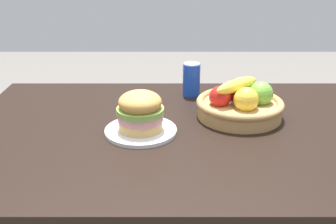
% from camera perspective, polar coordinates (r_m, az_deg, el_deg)
% --- Properties ---
extents(dining_table, '(1.40, 0.90, 0.75)m').
position_cam_1_polar(dining_table, '(1.33, 2.29, -6.30)').
color(dining_table, black).
rests_on(dining_table, ground_plane).
extents(plate, '(0.22, 0.22, 0.01)m').
position_cam_1_polar(plate, '(1.25, -3.62, -2.64)').
color(plate, white).
rests_on(plate, dining_table).
extents(sandwich, '(0.14, 0.14, 0.12)m').
position_cam_1_polar(sandwich, '(1.23, -3.69, 0.18)').
color(sandwich, '#DBAD60').
rests_on(sandwich, plate).
extents(soda_can, '(0.07, 0.07, 0.13)m').
position_cam_1_polar(soda_can, '(1.55, 3.56, 4.60)').
color(soda_can, blue).
rests_on(soda_can, dining_table).
extents(fruit_basket, '(0.29, 0.29, 0.14)m').
position_cam_1_polar(fruit_basket, '(1.37, 10.35, 1.17)').
color(fruit_basket, tan).
rests_on(fruit_basket, dining_table).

